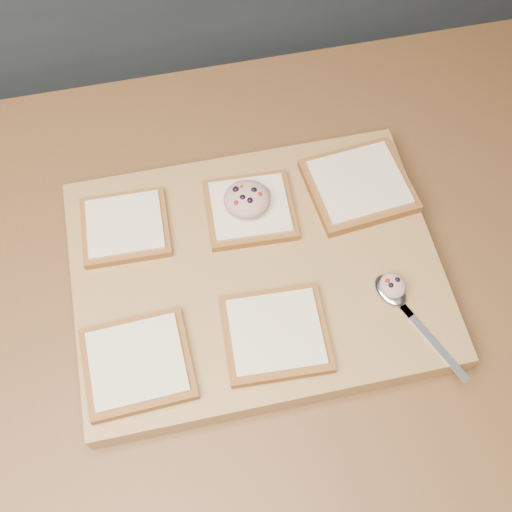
{
  "coord_description": "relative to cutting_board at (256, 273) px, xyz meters",
  "views": [
    {
      "loc": [
        -0.07,
        -0.34,
        1.66
      ],
      "look_at": [
        0.01,
        0.02,
        0.97
      ],
      "focal_mm": 45.0,
      "sensor_mm": 36.0,
      "label": 1
    }
  ],
  "objects": [
    {
      "name": "ground",
      "position": [
        -0.01,
        -0.02,
        -0.92
      ],
      "size": [
        4.0,
        4.0,
        0.0
      ],
      "primitive_type": "plane",
      "color": "#515459",
      "rests_on": "ground"
    },
    {
      "name": "island_counter",
      "position": [
        -0.01,
        -0.02,
        -0.47
      ],
      "size": [
        2.0,
        0.8,
        0.9
      ],
      "color": "slate",
      "rests_on": "ground"
    },
    {
      "name": "cutting_board",
      "position": [
        0.0,
        0.0,
        0.0
      ],
      "size": [
        0.46,
        0.35,
        0.04
      ],
      "primitive_type": "cube",
      "color": "tan",
      "rests_on": "island_counter"
    },
    {
      "name": "bread_far_left",
      "position": [
        -0.15,
        0.09,
        0.03
      ],
      "size": [
        0.11,
        0.1,
        0.02
      ],
      "color": "#925925",
      "rests_on": "cutting_board"
    },
    {
      "name": "bread_far_center",
      "position": [
        0.01,
        0.08,
        0.03
      ],
      "size": [
        0.12,
        0.11,
        0.02
      ],
      "color": "#925925",
      "rests_on": "cutting_board"
    },
    {
      "name": "bread_far_right",
      "position": [
        0.16,
        0.09,
        0.03
      ],
      "size": [
        0.14,
        0.13,
        0.02
      ],
      "color": "#925925",
      "rests_on": "cutting_board"
    },
    {
      "name": "bread_near_left",
      "position": [
        -0.16,
        -0.1,
        0.03
      ],
      "size": [
        0.13,
        0.12,
        0.02
      ],
      "color": "#925925",
      "rests_on": "cutting_board"
    },
    {
      "name": "bread_near_center",
      "position": [
        0.0,
        -0.1,
        0.03
      ],
      "size": [
        0.13,
        0.12,
        0.02
      ],
      "color": "#925925",
      "rests_on": "cutting_board"
    },
    {
      "name": "tuna_salad_dollop",
      "position": [
        0.01,
        0.08,
        0.05
      ],
      "size": [
        0.06,
        0.06,
        0.03
      ],
      "color": "tan",
      "rests_on": "bread_far_center"
    },
    {
      "name": "spoon",
      "position": [
        0.16,
        -0.08,
        0.02
      ],
      "size": [
        0.08,
        0.16,
        0.01
      ],
      "color": "silver",
      "rests_on": "cutting_board"
    },
    {
      "name": "spoon_salad",
      "position": [
        0.15,
        -0.07,
        0.04
      ],
      "size": [
        0.03,
        0.04,
        0.02
      ],
      "color": "tan",
      "rests_on": "spoon"
    }
  ]
}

